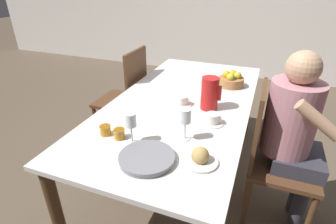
# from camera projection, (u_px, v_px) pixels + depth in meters

# --- Properties ---
(ground_plane) EXTENTS (20.00, 20.00, 0.00)m
(ground_plane) POSITION_uv_depth(u_px,v_px,m) (180.00, 176.00, 2.28)
(ground_plane) COLOR brown
(dining_table) EXTENTS (0.98, 1.99, 0.73)m
(dining_table) POSITION_uv_depth(u_px,v_px,m) (182.00, 111.00, 1.98)
(dining_table) COLOR silver
(dining_table) RESTS_ON ground_plane
(chair_person_side) EXTENTS (0.42, 0.42, 0.97)m
(chair_person_side) POSITION_uv_depth(u_px,v_px,m) (272.00, 156.00, 1.69)
(chair_person_side) COLOR #51331E
(chair_person_side) RESTS_ON ground_plane
(chair_opposite) EXTENTS (0.42, 0.42, 0.97)m
(chair_opposite) POSITION_uv_depth(u_px,v_px,m) (127.00, 96.00, 2.52)
(chair_opposite) COLOR #51331E
(chair_opposite) RESTS_ON ground_plane
(person_seated) EXTENTS (0.39, 0.41, 1.20)m
(person_seated) POSITION_uv_depth(u_px,v_px,m) (294.00, 130.00, 1.59)
(person_seated) COLOR #33333D
(person_seated) RESTS_ON ground_plane
(red_pitcher) EXTENTS (0.14, 0.12, 0.23)m
(red_pitcher) POSITION_uv_depth(u_px,v_px,m) (210.00, 93.00, 1.78)
(red_pitcher) COLOR red
(red_pitcher) RESTS_ON dining_table
(wine_glass_water) EXTENTS (0.06, 0.06, 0.19)m
(wine_glass_water) POSITION_uv_depth(u_px,v_px,m) (185.00, 117.00, 1.42)
(wine_glass_water) COLOR white
(wine_glass_water) RESTS_ON dining_table
(wine_glass_juice) EXTENTS (0.06, 0.06, 0.18)m
(wine_glass_juice) POSITION_uv_depth(u_px,v_px,m) (131.00, 122.00, 1.40)
(wine_glass_juice) COLOR white
(wine_glass_juice) RESTS_ON dining_table
(teacup_near_person) EXTENTS (0.14, 0.14, 0.07)m
(teacup_near_person) POSITION_uv_depth(u_px,v_px,m) (212.00, 119.00, 1.63)
(teacup_near_person) COLOR silver
(teacup_near_person) RESTS_ON dining_table
(teacup_across) EXTENTS (0.14, 0.14, 0.07)m
(teacup_across) POSITION_uv_depth(u_px,v_px,m) (182.00, 101.00, 1.87)
(teacup_across) COLOR silver
(teacup_across) RESTS_ON dining_table
(serving_tray) EXTENTS (0.28, 0.28, 0.03)m
(serving_tray) POSITION_uv_depth(u_px,v_px,m) (147.00, 158.00, 1.31)
(serving_tray) COLOR gray
(serving_tray) RESTS_ON dining_table
(bread_plate) EXTENTS (0.18, 0.18, 0.09)m
(bread_plate) POSITION_uv_depth(u_px,v_px,m) (200.00, 158.00, 1.29)
(bread_plate) COLOR silver
(bread_plate) RESTS_ON dining_table
(jam_jar_amber) EXTENTS (0.07, 0.07, 0.06)m
(jam_jar_amber) POSITION_uv_depth(u_px,v_px,m) (105.00, 130.00, 1.52)
(jam_jar_amber) COLOR #C67A1E
(jam_jar_amber) RESTS_ON dining_table
(jam_jar_red) EXTENTS (0.07, 0.07, 0.06)m
(jam_jar_red) POSITION_uv_depth(u_px,v_px,m) (119.00, 133.00, 1.48)
(jam_jar_red) COLOR #C67A1E
(jam_jar_red) RESTS_ON dining_table
(fruit_bowl) EXTENTS (0.20, 0.20, 0.12)m
(fruit_bowl) POSITION_uv_depth(u_px,v_px,m) (231.00, 80.00, 2.18)
(fruit_bowl) COLOR #9E6B3D
(fruit_bowl) RESTS_ON dining_table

